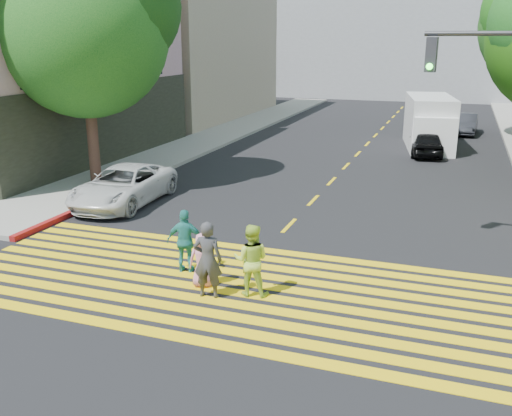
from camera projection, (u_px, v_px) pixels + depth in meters
The scene contains 17 objects.
ground at pixel (208, 310), 11.92m from camera, with size 120.00×120.00×0.00m, color black.
sidewalk_left at pixel (229, 132), 34.50m from camera, with size 3.00×40.00×0.15m, color gray.
curb_red at pixel (96, 202), 19.54m from camera, with size 0.20×8.00×0.16m, color maroon.
crosswalk at pixel (231, 286), 13.07m from camera, with size 13.40×5.30×0.01m.
lane_line at pixel (372, 139), 32.24m from camera, with size 0.12×34.40×0.01m.
building_left_tan at pixel (163, 46), 40.94m from camera, with size 12.00×16.00×10.00m, color tan.
backdrop_block at pixel (417, 33), 53.56m from camera, with size 30.00×8.00×12.00m, color gray.
tree_left at pixel (86, 23), 20.67m from camera, with size 8.03×7.99×8.89m.
pedestrian_man at pixel (208, 260), 12.33m from camera, with size 0.63×0.42×1.74m, color #38383B.
pedestrian_woman at pixel (251, 260), 12.44m from camera, with size 0.79×0.62×1.63m, color #BCE147.
pedestrian_child at pixel (202, 260), 12.94m from camera, with size 0.62×0.40×1.27m, color pink.
pedestrian_extra at pixel (186, 241), 13.71m from camera, with size 0.92×0.38×1.57m, color teal.
white_sedan at pixel (123, 186), 19.45m from camera, with size 2.15×4.66×1.30m, color silver.
dark_car_near at pixel (426, 142), 27.69m from camera, with size 1.48×3.68×1.25m, color black.
silver_car at pixel (442, 115), 37.18m from camera, with size 1.95×4.79×1.39m, color gray.
dark_car_parked at pixel (465, 124), 33.93m from camera, with size 1.27×3.65×1.20m, color #212228.
white_van at pixel (430, 124), 29.31m from camera, with size 2.97×5.86×2.64m.
Camera 1 is at (4.58, -9.85, 5.45)m, focal length 40.00 mm.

